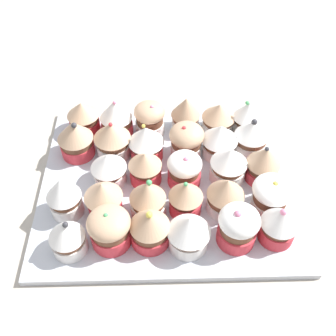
# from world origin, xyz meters

# --- Properties ---
(ground_plane) EXTENTS (1.80, 1.80, 0.03)m
(ground_plane) POSITION_xyz_m (0.00, 0.00, -0.01)
(ground_plane) COLOR #B2A899
(baking_tray) EXTENTS (0.44, 0.38, 0.01)m
(baking_tray) POSITION_xyz_m (0.00, 0.00, 0.01)
(baking_tray) COLOR silver
(baking_tray) RESTS_ON ground_plane
(cupcake_0) EXTENTS (0.05, 0.05, 0.07)m
(cupcake_0) POSITION_xyz_m (-0.15, -0.14, 0.05)
(cupcake_0) COLOR white
(cupcake_0) RESTS_ON baking_tray
(cupcake_1) EXTENTS (0.07, 0.07, 0.07)m
(cupcake_1) POSITION_xyz_m (-0.09, -0.12, 0.05)
(cupcake_1) COLOR #D1333D
(cupcake_1) RESTS_ON baking_tray
(cupcake_2) EXTENTS (0.06, 0.06, 0.08)m
(cupcake_2) POSITION_xyz_m (-0.03, -0.12, 0.05)
(cupcake_2) COLOR #D1333D
(cupcake_2) RESTS_ON baking_tray
(cupcake_3) EXTENTS (0.07, 0.07, 0.07)m
(cupcake_3) POSITION_xyz_m (0.03, -0.13, 0.05)
(cupcake_3) COLOR white
(cupcake_3) RESTS_ON baking_tray
(cupcake_4) EXTENTS (0.06, 0.06, 0.08)m
(cupcake_4) POSITION_xyz_m (0.10, -0.13, 0.05)
(cupcake_4) COLOR #D1333D
(cupcake_4) RESTS_ON baking_tray
(cupcake_5) EXTENTS (0.06, 0.06, 0.08)m
(cupcake_5) POSITION_xyz_m (0.17, -0.12, 0.05)
(cupcake_5) COLOR #D1333D
(cupcake_5) RESTS_ON baking_tray
(cupcake_6) EXTENTS (0.06, 0.06, 0.08)m
(cupcake_6) POSITION_xyz_m (-0.17, -0.07, 0.05)
(cupcake_6) COLOR white
(cupcake_6) RESTS_ON baking_tray
(cupcake_7) EXTENTS (0.06, 0.06, 0.07)m
(cupcake_7) POSITION_xyz_m (-0.10, -0.07, 0.05)
(cupcake_7) COLOR #D1333D
(cupcake_7) RESTS_ON baking_tray
(cupcake_8) EXTENTS (0.06, 0.06, 0.08)m
(cupcake_8) POSITION_xyz_m (-0.03, -0.07, 0.05)
(cupcake_8) COLOR white
(cupcake_8) RESTS_ON baking_tray
(cupcake_9) EXTENTS (0.06, 0.06, 0.07)m
(cupcake_9) POSITION_xyz_m (0.03, -0.07, 0.05)
(cupcake_9) COLOR #D1333D
(cupcake_9) RESTS_ON baking_tray
(cupcake_10) EXTENTS (0.06, 0.06, 0.07)m
(cupcake_10) POSITION_xyz_m (0.09, -0.06, 0.05)
(cupcake_10) COLOR white
(cupcake_10) RESTS_ON baking_tray
(cupcake_11) EXTENTS (0.07, 0.07, 0.07)m
(cupcake_11) POSITION_xyz_m (0.17, -0.07, 0.05)
(cupcake_11) COLOR white
(cupcake_11) RESTS_ON baking_tray
(cupcake_12) EXTENTS (0.06, 0.06, 0.06)m
(cupcake_12) POSITION_xyz_m (-0.10, 0.00, 0.05)
(cupcake_12) COLOR white
(cupcake_12) RESTS_ON baking_tray
(cupcake_13) EXTENTS (0.06, 0.06, 0.07)m
(cupcake_13) POSITION_xyz_m (-0.04, -0.00, 0.05)
(cupcake_13) COLOR #D1333D
(cupcake_13) RESTS_ON baking_tray
(cupcake_14) EXTENTS (0.06, 0.06, 0.07)m
(cupcake_14) POSITION_xyz_m (0.03, -0.01, 0.04)
(cupcake_14) COLOR #D1333D
(cupcake_14) RESTS_ON baking_tray
(cupcake_15) EXTENTS (0.06, 0.06, 0.07)m
(cupcake_15) POSITION_xyz_m (0.10, -0.00, 0.05)
(cupcake_15) COLOR white
(cupcake_15) RESTS_ON baking_tray
(cupcake_16) EXTENTS (0.06, 0.06, 0.08)m
(cupcake_16) POSITION_xyz_m (0.16, -0.00, 0.05)
(cupcake_16) COLOR #D1333D
(cupcake_16) RESTS_ON baking_tray
(cupcake_17) EXTENTS (0.06, 0.06, 0.08)m
(cupcake_17) POSITION_xyz_m (-0.17, 0.07, 0.05)
(cupcake_17) COLOR #D1333D
(cupcake_17) RESTS_ON baking_tray
(cupcake_18) EXTENTS (0.07, 0.07, 0.08)m
(cupcake_18) POSITION_xyz_m (-0.10, 0.06, 0.05)
(cupcake_18) COLOR white
(cupcake_18) RESTS_ON baking_tray
(cupcake_19) EXTENTS (0.06, 0.06, 0.07)m
(cupcake_19) POSITION_xyz_m (-0.04, 0.06, 0.05)
(cupcake_19) COLOR #D1333D
(cupcake_19) RESTS_ON baking_tray
(cupcake_20) EXTENTS (0.06, 0.06, 0.07)m
(cupcake_20) POSITION_xyz_m (0.04, 0.06, 0.05)
(cupcake_20) COLOR white
(cupcake_20) RESTS_ON baking_tray
(cupcake_21) EXTENTS (0.07, 0.07, 0.07)m
(cupcake_21) POSITION_xyz_m (0.10, 0.06, 0.05)
(cupcake_21) COLOR white
(cupcake_21) RESTS_ON baking_tray
(cupcake_22) EXTENTS (0.06, 0.06, 0.08)m
(cupcake_22) POSITION_xyz_m (0.15, 0.07, 0.05)
(cupcake_22) COLOR white
(cupcake_22) RESTS_ON baking_tray
(cupcake_23) EXTENTS (0.06, 0.06, 0.07)m
(cupcake_23) POSITION_xyz_m (-0.16, 0.13, 0.05)
(cupcake_23) COLOR #D1333D
(cupcake_23) RESTS_ON baking_tray
(cupcake_24) EXTENTS (0.06, 0.06, 0.08)m
(cupcake_24) POSITION_xyz_m (-0.10, 0.12, 0.05)
(cupcake_24) COLOR #D1333D
(cupcake_24) RESTS_ON baking_tray
(cupcake_25) EXTENTS (0.06, 0.06, 0.07)m
(cupcake_25) POSITION_xyz_m (-0.03, 0.12, 0.05)
(cupcake_25) COLOR white
(cupcake_25) RESTS_ON baking_tray
(cupcake_26) EXTENTS (0.06, 0.06, 0.07)m
(cupcake_26) POSITION_xyz_m (0.04, 0.13, 0.05)
(cupcake_26) COLOR white
(cupcake_26) RESTS_ON baking_tray
(cupcake_27) EXTENTS (0.06, 0.06, 0.06)m
(cupcake_27) POSITION_xyz_m (0.10, 0.13, 0.04)
(cupcake_27) COLOR white
(cupcake_27) RESTS_ON baking_tray
(cupcake_28) EXTENTS (0.06, 0.06, 0.07)m
(cupcake_28) POSITION_xyz_m (0.16, 0.12, 0.05)
(cupcake_28) COLOR white
(cupcake_28) RESTS_ON baking_tray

